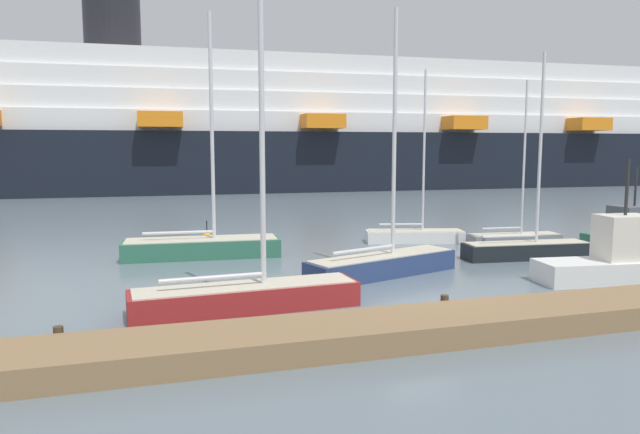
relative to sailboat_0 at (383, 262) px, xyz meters
The scene contains 12 objects.
ground_plane 4.51m from the sailboat_0, 98.27° to the right, with size 600.00×600.00×0.00m, color slate.
dock_pier 7.54m from the sailboat_0, 94.91° to the right, with size 26.40×2.56×0.78m.
sailboat_0 is the anchor object (origin of this frame).
sailboat_1 8.63m from the sailboat_0, 55.60° to the left, with size 5.38×2.62×9.15m.
sailboat_2 6.97m from the sailboat_0, 150.78° to the right, with size 7.27×1.97×11.97m.
sailboat_3 7.90m from the sailboat_0, 10.24° to the left, with size 6.03×1.96×9.34m.
sailboat_4 8.97m from the sailboat_0, 136.87° to the left, with size 7.32×2.53×11.18m.
sailboat_5 10.46m from the sailboat_0, 26.33° to the left, with size 4.94×1.70×8.50m.
fishing_boat_0 14.74m from the sailboat_0, ahead, with size 5.50×2.07×4.11m.
fishing_boat_1 8.96m from the sailboat_0, 23.35° to the right, with size 6.27×2.51×4.69m.
channel_buoy_0 12.14m from the sailboat_0, 118.86° to the left, with size 0.50×0.50×1.14m.
cruise_ship 51.36m from the sailboat_0, 78.55° to the left, with size 123.52×22.28×21.78m.
Camera 1 is at (-8.44, -16.98, 5.16)m, focal length 32.97 mm.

